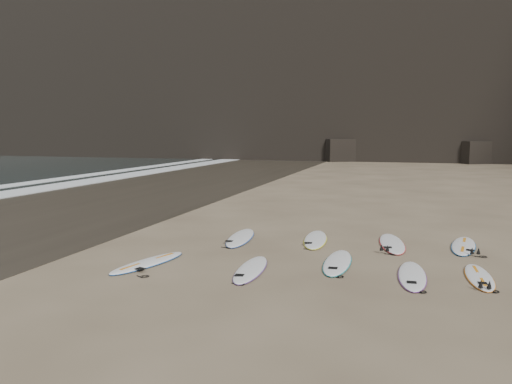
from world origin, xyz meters
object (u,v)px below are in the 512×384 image
surfboard_5 (240,237)px  surfboard_6 (315,239)px  surfboard_1 (251,269)px  surfboard_7 (392,243)px  surfboard_4 (479,277)px  surfboard_0 (148,262)px  surfboard_2 (338,262)px  surfboard_8 (463,245)px  surfboard_3 (412,275)px

surfboard_5 → surfboard_6: bearing=3.4°
surfboard_1 → surfboard_7: (3.10, 3.77, 0.00)m
surfboard_1 → surfboard_4: bearing=5.2°
surfboard_0 → surfboard_4: size_ratio=1.13×
surfboard_7 → surfboard_4: bearing=-63.4°
surfboard_4 → surfboard_2: bearing=172.8°
surfboard_0 → surfboard_6: bearing=61.9°
surfboard_2 → surfboard_6: size_ratio=0.97×
surfboard_0 → surfboard_7: (5.70, 3.94, 0.00)m
surfboard_0 → surfboard_1: size_ratio=1.02×
surfboard_7 → surfboard_6: bearing=175.0°
surfboard_0 → surfboard_8: (7.65, 4.21, 0.00)m
surfboard_4 → surfboard_5: 6.83m
surfboard_0 → surfboard_7: bearing=48.8°
surfboard_5 → surfboard_8: surfboard_5 is taller
surfboard_2 → surfboard_7: surfboard_7 is taller
surfboard_3 → surfboard_5: bearing=150.0°
surfboard_2 → surfboard_3: bearing=-21.7°
surfboard_4 → surfboard_7: bearing=122.8°
surfboard_0 → surfboard_4: bearing=21.9°
surfboard_6 → surfboard_8: 4.18m
surfboard_0 → surfboard_7: size_ratio=0.92×
surfboard_3 → surfboard_2: bearing=157.9°
surfboard_4 → surfboard_8: surfboard_8 is taller
surfboard_2 → surfboard_6: bearing=110.7°
surfboard_0 → surfboard_3: surfboard_0 is taller
surfboard_8 → surfboard_3: bearing=-104.3°
surfboard_4 → surfboard_6: (-4.17, 2.80, 0.01)m
surfboard_0 → surfboard_1: 2.61m
surfboard_0 → surfboard_4: 7.72m
surfboard_2 → surfboard_5: 3.81m
surfboard_7 → surfboard_0: bearing=-152.7°
surfboard_5 → surfboard_3: bearing=-35.8°
surfboard_6 → surfboard_8: (4.16, 0.37, -0.00)m
surfboard_0 → surfboard_4: (7.65, 1.04, -0.01)m
surfboard_0 → surfboard_1: (2.60, 0.17, -0.00)m
surfboard_7 → surfboard_8: 1.97m
surfboard_1 → surfboard_6: size_ratio=0.92×
surfboard_3 → surfboard_5: size_ratio=0.90×
surfboard_8 → surfboard_7: bearing=-164.1°
surfboard_4 → surfboard_5: surfboard_5 is taller
surfboard_1 → surfboard_4: 5.12m
surfboard_5 → surfboard_7: surfboard_5 is taller
surfboard_3 → surfboard_4: surfboard_3 is taller
surfboard_2 → surfboard_4: bearing=-7.0°
surfboard_6 → surfboard_7: (2.21, 0.09, 0.00)m
surfboard_7 → surfboard_2: bearing=-123.0°
surfboard_1 → surfboard_5: surfboard_5 is taller
surfboard_1 → surfboard_6: (0.88, 3.68, 0.00)m
surfboard_5 → surfboard_8: size_ratio=1.07×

